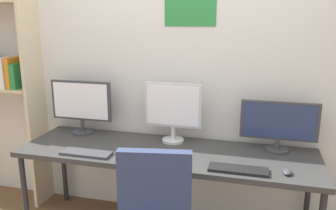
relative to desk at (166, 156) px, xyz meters
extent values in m
cube|color=silver|center=(0.00, 0.42, 0.61)|extent=(4.69, 0.10, 2.60)
cube|color=#333333|center=(0.00, 0.00, 0.03)|extent=(2.29, 0.68, 0.04)
cylinder|color=#262628|center=(-1.09, -0.29, -0.34)|extent=(0.04, 0.04, 0.70)
cylinder|color=#262628|center=(-1.09, 0.29, -0.34)|extent=(0.04, 0.04, 0.70)
cylinder|color=#262628|center=(1.09, 0.29, -0.34)|extent=(0.04, 0.04, 0.70)
cube|color=beige|center=(-1.29, 0.23, 0.31)|extent=(0.03, 0.28, 2.01)
cube|color=white|center=(-1.64, 0.23, 0.53)|extent=(0.03, 0.22, 0.22)
cube|color=orange|center=(-1.59, 0.24, 0.53)|extent=(0.04, 0.22, 0.21)
cube|color=white|center=(-1.54, 0.22, 0.56)|extent=(0.05, 0.22, 0.28)
cube|color=orange|center=(-1.48, 0.24, 0.56)|extent=(0.04, 0.22, 0.27)
cube|color=#287F3D|center=(-1.43, 0.23, 0.54)|extent=(0.05, 0.22, 0.22)
cube|color=navy|center=(0.10, -0.63, 0.06)|extent=(0.45, 0.14, 0.48)
cylinder|color=#38383D|center=(-0.82, 0.21, 0.06)|extent=(0.18, 0.18, 0.02)
cylinder|color=#38383D|center=(-0.82, 0.21, 0.12)|extent=(0.03, 0.03, 0.10)
cube|color=#38383D|center=(-0.82, 0.21, 0.35)|extent=(0.55, 0.03, 0.34)
cube|color=white|center=(-0.82, 0.20, 0.35)|extent=(0.51, 0.01, 0.31)
cylinder|color=silver|center=(0.00, 0.21, 0.06)|extent=(0.18, 0.18, 0.02)
cylinder|color=silver|center=(0.00, 0.21, 0.12)|extent=(0.03, 0.03, 0.11)
cube|color=silver|center=(0.00, 0.21, 0.36)|extent=(0.46, 0.03, 0.36)
cube|color=white|center=(0.00, 0.20, 0.36)|extent=(0.43, 0.01, 0.32)
cylinder|color=#38383D|center=(0.82, 0.21, 0.06)|extent=(0.18, 0.18, 0.02)
cylinder|color=#38383D|center=(0.82, 0.21, 0.11)|extent=(0.03, 0.03, 0.07)
cube|color=#38383D|center=(0.82, 0.21, 0.29)|extent=(0.57, 0.03, 0.30)
cube|color=navy|center=(0.82, 0.20, 0.29)|extent=(0.53, 0.01, 0.27)
cube|color=#38383D|center=(-0.56, -0.23, 0.06)|extent=(0.39, 0.13, 0.02)
cube|color=black|center=(0.56, -0.23, 0.06)|extent=(0.39, 0.13, 0.02)
ellipsoid|color=#38383D|center=(0.87, -0.20, 0.07)|extent=(0.06, 0.10, 0.03)
camera|label=1|loc=(0.65, -2.41, 1.05)|focal=36.91mm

